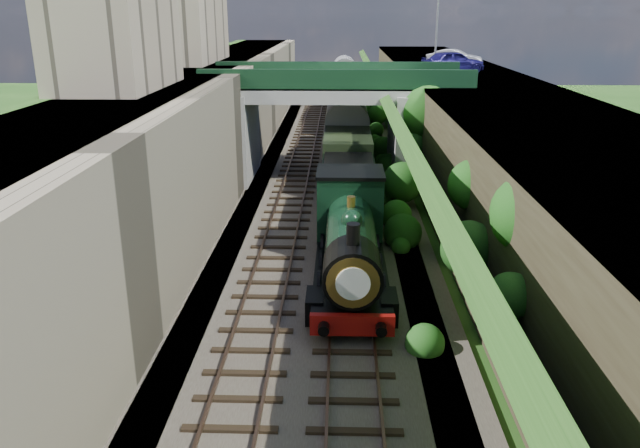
{
  "coord_description": "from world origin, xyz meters",
  "views": [
    {
      "loc": [
        0.75,
        -15.22,
        10.39
      ],
      "look_at": [
        0.0,
        7.88,
        2.48
      ],
      "focal_mm": 35.0,
      "sensor_mm": 36.0,
      "label": 1
    }
  ],
  "objects_px": {
    "road_bridge": "(343,117)",
    "lamppost": "(438,23)",
    "tree": "(427,113)",
    "locomotive": "(351,242)",
    "car_silver": "(454,58)",
    "tender": "(348,196)",
    "car_blue": "(453,62)"
  },
  "relations": [
    {
      "from": "car_silver",
      "to": "tender",
      "type": "relative_size",
      "value": 0.69
    },
    {
      "from": "tree",
      "to": "car_blue",
      "type": "height_order",
      "value": "car_blue"
    },
    {
      "from": "road_bridge",
      "to": "locomotive",
      "type": "height_order",
      "value": "road_bridge"
    },
    {
      "from": "car_blue",
      "to": "locomotive",
      "type": "height_order",
      "value": "car_blue"
    },
    {
      "from": "car_silver",
      "to": "locomotive",
      "type": "relative_size",
      "value": 0.41
    },
    {
      "from": "lamppost",
      "to": "tender",
      "type": "xyz_separation_m",
      "value": [
        -6.35,
        -16.35,
        -7.95
      ]
    },
    {
      "from": "locomotive",
      "to": "tree",
      "type": "bearing_deg",
      "value": 72.06
    },
    {
      "from": "car_blue",
      "to": "road_bridge",
      "type": "bearing_deg",
      "value": 106.55
    },
    {
      "from": "tree",
      "to": "tender",
      "type": "distance_m",
      "value": 9.12
    },
    {
      "from": "tree",
      "to": "locomotive",
      "type": "distance_m",
      "value": 15.55
    },
    {
      "from": "road_bridge",
      "to": "tree",
      "type": "xyz_separation_m",
      "value": [
        4.97,
        -2.0,
        0.57
      ]
    },
    {
      "from": "tree",
      "to": "locomotive",
      "type": "xyz_separation_m",
      "value": [
        -4.71,
        -14.56,
        -2.75
      ]
    },
    {
      "from": "road_bridge",
      "to": "tender",
      "type": "bearing_deg",
      "value": -88.41
    },
    {
      "from": "car_silver",
      "to": "locomotive",
      "type": "height_order",
      "value": "car_silver"
    },
    {
      "from": "locomotive",
      "to": "road_bridge",
      "type": "bearing_deg",
      "value": 90.89
    },
    {
      "from": "tree",
      "to": "tender",
      "type": "height_order",
      "value": "tree"
    },
    {
      "from": "road_bridge",
      "to": "tree",
      "type": "relative_size",
      "value": 2.42
    },
    {
      "from": "tender",
      "to": "car_blue",
      "type": "bearing_deg",
      "value": 64.35
    },
    {
      "from": "road_bridge",
      "to": "lamppost",
      "type": "relative_size",
      "value": 2.67
    },
    {
      "from": "car_silver",
      "to": "tree",
      "type": "bearing_deg",
      "value": -176.21
    },
    {
      "from": "car_silver",
      "to": "tender",
      "type": "distance_m",
      "value": 22.05
    },
    {
      "from": "road_bridge",
      "to": "car_blue",
      "type": "relative_size",
      "value": 3.55
    },
    {
      "from": "car_silver",
      "to": "locomotive",
      "type": "xyz_separation_m",
      "value": [
        -8.28,
        -27.09,
        -5.04
      ]
    },
    {
      "from": "lamppost",
      "to": "locomotive",
      "type": "relative_size",
      "value": 0.59
    },
    {
      "from": "lamppost",
      "to": "tender",
      "type": "bearing_deg",
      "value": -111.23
    },
    {
      "from": "road_bridge",
      "to": "lamppost",
      "type": "xyz_separation_m",
      "value": [
        6.61,
        7.15,
        5.49
      ]
    },
    {
      "from": "tree",
      "to": "car_blue",
      "type": "distance_m",
      "value": 9.1
    },
    {
      "from": "road_bridge",
      "to": "tender",
      "type": "relative_size",
      "value": 2.67
    },
    {
      "from": "lamppost",
      "to": "car_blue",
      "type": "relative_size",
      "value": 1.33
    },
    {
      "from": "road_bridge",
      "to": "tree",
      "type": "height_order",
      "value": "road_bridge"
    },
    {
      "from": "lamppost",
      "to": "tender",
      "type": "relative_size",
      "value": 1.0
    },
    {
      "from": "tender",
      "to": "car_silver",
      "type": "bearing_deg",
      "value": 67.24
    }
  ]
}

